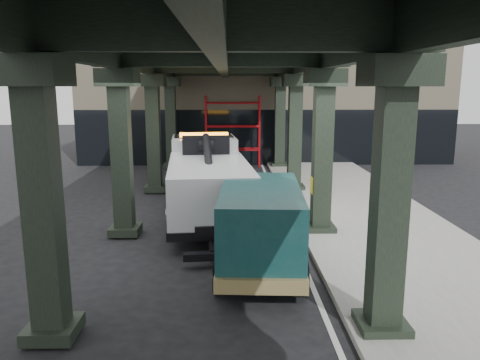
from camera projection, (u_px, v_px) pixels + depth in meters
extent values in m
plane|color=black|center=(237.00, 258.00, 12.51)|extent=(90.00, 90.00, 0.00)
cube|color=gray|center=(380.00, 231.00, 14.55)|extent=(5.00, 40.00, 0.15)
cube|color=silver|center=(291.00, 234.00, 14.50)|extent=(0.12, 38.00, 0.01)
cube|color=black|center=(389.00, 203.00, 8.15)|extent=(0.55, 0.55, 5.00)
cube|color=black|center=(398.00, 71.00, 7.71)|extent=(1.10, 1.10, 0.50)
cube|color=black|center=(381.00, 325.00, 8.61)|extent=(0.90, 0.90, 0.24)
cube|color=black|center=(322.00, 154.00, 14.03)|extent=(0.55, 0.55, 5.00)
cube|color=black|center=(325.00, 78.00, 13.59)|extent=(1.10, 1.10, 0.50)
cube|color=black|center=(320.00, 228.00, 14.49)|extent=(0.90, 0.90, 0.24)
cube|color=black|center=(295.00, 134.00, 19.92)|extent=(0.55, 0.55, 5.00)
cube|color=black|center=(296.00, 80.00, 19.47)|extent=(1.10, 1.10, 0.50)
cube|color=black|center=(294.00, 187.00, 20.37)|extent=(0.90, 0.90, 0.24)
cube|color=black|center=(280.00, 123.00, 25.80)|extent=(0.55, 0.55, 5.00)
cube|color=black|center=(281.00, 82.00, 25.35)|extent=(1.10, 1.10, 0.50)
cube|color=black|center=(279.00, 165.00, 26.25)|extent=(0.90, 0.90, 0.24)
cube|color=black|center=(43.00, 205.00, 8.02)|extent=(0.55, 0.55, 5.00)
cube|color=black|center=(31.00, 71.00, 7.58)|extent=(1.10, 1.10, 0.50)
cube|color=black|center=(53.00, 329.00, 8.48)|extent=(0.90, 0.90, 0.24)
cube|color=black|center=(122.00, 155.00, 13.90)|extent=(0.55, 0.55, 5.00)
cube|color=black|center=(118.00, 78.00, 13.46)|extent=(1.10, 1.10, 0.50)
cube|color=black|center=(125.00, 230.00, 14.36)|extent=(0.90, 0.90, 0.24)
cube|color=black|center=(154.00, 135.00, 19.78)|extent=(0.55, 0.55, 5.00)
cube|color=black|center=(152.00, 80.00, 19.34)|extent=(1.10, 1.10, 0.50)
cube|color=black|center=(156.00, 188.00, 20.24)|extent=(0.90, 0.90, 0.24)
cube|color=black|center=(171.00, 124.00, 25.66)|extent=(0.55, 0.55, 5.00)
cube|color=black|center=(170.00, 82.00, 25.22)|extent=(1.10, 1.10, 0.50)
cube|color=black|center=(172.00, 165.00, 26.12)|extent=(0.90, 0.90, 0.24)
cube|color=black|center=(326.00, 49.00, 13.43)|extent=(0.35, 32.00, 1.10)
cube|color=black|center=(116.00, 49.00, 13.30)|extent=(0.35, 32.00, 1.10)
cube|color=black|center=(222.00, 49.00, 13.37)|extent=(0.35, 32.00, 1.10)
cube|color=black|center=(221.00, 24.00, 13.23)|extent=(7.40, 32.00, 0.30)
cube|color=#C6B793|center=(262.00, 94.00, 31.37)|extent=(22.00, 10.00, 8.00)
cylinder|color=red|center=(206.00, 131.00, 26.69)|extent=(0.08, 0.08, 4.00)
cylinder|color=red|center=(206.00, 132.00, 25.90)|extent=(0.08, 0.08, 4.00)
cylinder|color=red|center=(259.00, 131.00, 26.75)|extent=(0.08, 0.08, 4.00)
cylinder|color=red|center=(260.00, 132.00, 25.97)|extent=(0.08, 0.08, 4.00)
cylinder|color=red|center=(233.00, 148.00, 26.92)|extent=(3.00, 0.08, 0.08)
cylinder|color=red|center=(233.00, 126.00, 26.66)|extent=(3.00, 0.08, 0.08)
cylinder|color=red|center=(233.00, 103.00, 26.41)|extent=(3.00, 0.08, 0.08)
cube|color=black|center=(208.00, 197.00, 16.16)|extent=(1.76, 7.87, 0.26)
cube|color=white|center=(204.00, 160.00, 18.58)|extent=(2.67, 2.72, 1.87)
cube|color=white|center=(203.00, 169.00, 19.74)|extent=(2.50, 0.95, 0.94)
cube|color=black|center=(204.00, 147.00, 18.73)|extent=(2.41, 1.56, 0.89)
cube|color=white|center=(209.00, 186.00, 14.86)|extent=(2.97, 5.42, 1.46)
cube|color=orange|center=(204.00, 135.00, 18.17)|extent=(1.89, 0.46, 0.17)
cube|color=black|center=(206.00, 145.00, 16.69)|extent=(1.72, 0.78, 0.62)
cylinder|color=black|center=(208.00, 160.00, 14.91)|extent=(0.59, 3.65, 1.40)
cube|color=black|center=(215.00, 244.00, 12.48)|extent=(0.45, 1.48, 0.19)
cube|color=black|center=(216.00, 256.00, 11.78)|extent=(1.68, 0.41, 0.19)
cylinder|color=black|center=(176.00, 185.00, 18.96)|extent=(0.47, 1.17, 1.15)
cylinder|color=silver|center=(176.00, 185.00, 18.96)|extent=(0.46, 0.67, 0.63)
cylinder|color=black|center=(232.00, 184.00, 19.22)|extent=(0.47, 1.17, 1.15)
cylinder|color=silver|center=(232.00, 184.00, 19.22)|extent=(0.46, 0.67, 0.63)
cylinder|color=black|center=(174.00, 206.00, 15.61)|extent=(0.47, 1.17, 1.15)
cylinder|color=silver|center=(174.00, 206.00, 15.61)|extent=(0.46, 0.67, 0.63)
cylinder|color=black|center=(242.00, 204.00, 15.87)|extent=(0.47, 1.17, 1.15)
cylinder|color=silver|center=(242.00, 204.00, 15.87)|extent=(0.46, 0.67, 0.63)
cylinder|color=black|center=(173.00, 217.00, 14.29)|extent=(0.47, 1.17, 1.15)
cylinder|color=silver|center=(173.00, 217.00, 14.29)|extent=(0.46, 0.67, 0.63)
cylinder|color=black|center=(247.00, 215.00, 14.55)|extent=(0.47, 1.17, 1.15)
cylinder|color=silver|center=(247.00, 215.00, 14.55)|extent=(0.46, 0.67, 0.63)
cube|color=#113C3C|center=(260.00, 211.00, 13.95)|extent=(1.91, 1.10, 0.81)
cube|color=#113C3C|center=(261.00, 223.00, 11.44)|extent=(2.13, 4.18, 1.76)
cube|color=#97824D|center=(260.00, 246.00, 11.93)|extent=(2.23, 5.17, 0.32)
cube|color=black|center=(260.00, 190.00, 13.45)|extent=(1.78, 0.49, 0.75)
cube|color=black|center=(261.00, 202.00, 11.61)|extent=(2.11, 3.36, 0.50)
cube|color=silver|center=(260.00, 218.00, 14.49)|extent=(1.81, 0.21, 0.27)
cylinder|color=black|center=(230.00, 226.00, 14.03)|extent=(0.30, 0.77, 0.76)
cylinder|color=silver|center=(230.00, 226.00, 14.03)|extent=(0.31, 0.43, 0.42)
cylinder|color=black|center=(290.00, 227.00, 13.96)|extent=(0.30, 0.77, 0.76)
cylinder|color=silver|center=(290.00, 227.00, 13.96)|extent=(0.31, 0.43, 0.42)
cylinder|color=black|center=(220.00, 277.00, 10.30)|extent=(0.30, 0.77, 0.76)
cylinder|color=silver|center=(220.00, 277.00, 10.30)|extent=(0.31, 0.43, 0.42)
cylinder|color=black|center=(302.00, 278.00, 10.24)|extent=(0.30, 0.77, 0.76)
cylinder|color=silver|center=(302.00, 278.00, 10.24)|extent=(0.31, 0.43, 0.42)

